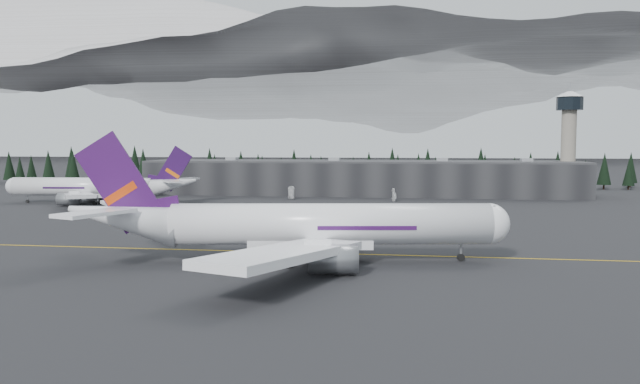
# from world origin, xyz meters

# --- Properties ---
(ground) EXTENTS (1400.00, 1400.00, 0.00)m
(ground) POSITION_xyz_m (0.00, 0.00, 0.00)
(ground) COLOR black
(ground) RESTS_ON ground
(taxiline) EXTENTS (400.00, 0.40, 0.02)m
(taxiline) POSITION_xyz_m (0.00, -2.00, 0.01)
(taxiline) COLOR gold
(taxiline) RESTS_ON ground
(terminal) EXTENTS (160.00, 30.00, 12.60)m
(terminal) POSITION_xyz_m (0.00, 125.00, 6.30)
(terminal) COLOR black
(terminal) RESTS_ON ground
(control_tower) EXTENTS (10.00, 10.00, 37.70)m
(control_tower) POSITION_xyz_m (75.00, 128.00, 23.41)
(control_tower) COLOR gray
(control_tower) RESTS_ON ground
(treeline) EXTENTS (360.00, 20.00, 15.00)m
(treeline) POSITION_xyz_m (0.00, 162.00, 7.50)
(treeline) COLOR black
(treeline) RESTS_ON ground
(mountain_ridge) EXTENTS (4400.00, 900.00, 420.00)m
(mountain_ridge) POSITION_xyz_m (0.00, 1000.00, 0.00)
(mountain_ridge) COLOR white
(mountain_ridge) RESTS_ON ground
(jet_main) EXTENTS (71.68, 65.71, 21.18)m
(jet_main) POSITION_xyz_m (-0.16, -10.08, 5.97)
(jet_main) COLOR white
(jet_main) RESTS_ON ground
(jet_parked) EXTENTS (62.51, 57.54, 18.38)m
(jet_parked) POSITION_xyz_m (-79.33, 76.53, 5.18)
(jet_parked) COLOR silver
(jet_parked) RESTS_ON ground
(gse_vehicle_a) EXTENTS (2.23, 4.66, 1.28)m
(gse_vehicle_a) POSITION_xyz_m (-21.50, 99.04, 0.64)
(gse_vehicle_a) COLOR silver
(gse_vehicle_a) RESTS_ON ground
(gse_vehicle_b) EXTENTS (4.63, 2.36, 1.51)m
(gse_vehicle_b) POSITION_xyz_m (13.41, 96.61, 0.76)
(gse_vehicle_b) COLOR silver
(gse_vehicle_b) RESTS_ON ground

